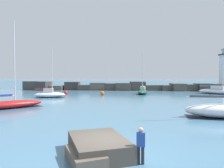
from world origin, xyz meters
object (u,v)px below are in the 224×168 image
sailboat_moored_1 (219,91)px  sailboat_moored_3 (50,94)px  mooring_buoy_orange_near (66,93)px  sailboat_moored_4 (143,91)px  mooring_buoy_far_side (102,93)px  person_on_rocks (141,144)px  sailboat_moored_0 (10,104)px

sailboat_moored_1 → sailboat_moored_3: sailboat_moored_3 is taller
mooring_buoy_orange_near → sailboat_moored_4: bearing=7.6°
sailboat_moored_1 → mooring_buoy_far_side: sailboat_moored_1 is taller
sailboat_moored_1 → person_on_rocks: 41.84m
sailboat_moored_0 → sailboat_moored_4: size_ratio=1.15×
sailboat_moored_0 → sailboat_moored_1: (32.47, 22.83, 0.13)m
sailboat_moored_0 → person_on_rocks: 20.77m
sailboat_moored_3 → mooring_buoy_orange_near: size_ratio=8.98×
person_on_rocks → sailboat_moored_3: bearing=117.6°
sailboat_moored_0 → sailboat_moored_4: sailboat_moored_0 is taller
sailboat_moored_1 → sailboat_moored_3: bearing=-163.3°
sailboat_moored_0 → sailboat_moored_3: size_ratio=1.21×
sailboat_moored_3 → mooring_buoy_far_side: (8.64, 5.37, -0.21)m
sailboat_moored_4 → person_on_rocks: sailboat_moored_4 is taller
mooring_buoy_orange_near → mooring_buoy_far_side: 7.92m
sailboat_moored_1 → sailboat_moored_4: sailboat_moored_4 is taller
sailboat_moored_3 → person_on_rocks: 31.56m
sailboat_moored_0 → mooring_buoy_orange_near: size_ratio=10.86×
sailboat_moored_0 → person_on_rocks: (14.45, -14.93, 0.36)m
sailboat_moored_4 → sailboat_moored_3: bearing=-152.1°
sailboat_moored_0 → mooring_buoy_far_side: sailboat_moored_0 is taller
sailboat_moored_0 → mooring_buoy_orange_near: 19.80m
sailboat_moored_1 → sailboat_moored_0: bearing=-144.9°
sailboat_moored_4 → person_on_rocks: (-2.12, -36.82, 0.28)m
sailboat_moored_4 → sailboat_moored_1: bearing=3.4°
sailboat_moored_0 → sailboat_moored_1: bearing=35.1°
sailboat_moored_3 → mooring_buoy_orange_near: 6.79m
sailboat_moored_1 → sailboat_moored_4: size_ratio=0.90×
sailboat_moored_1 → person_on_rocks: (-18.02, -37.75, 0.23)m
mooring_buoy_far_side → person_on_rocks: 33.89m
sailboat_moored_4 → mooring_buoy_orange_near: 16.02m
sailboat_moored_0 → person_on_rocks: size_ratio=6.45×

